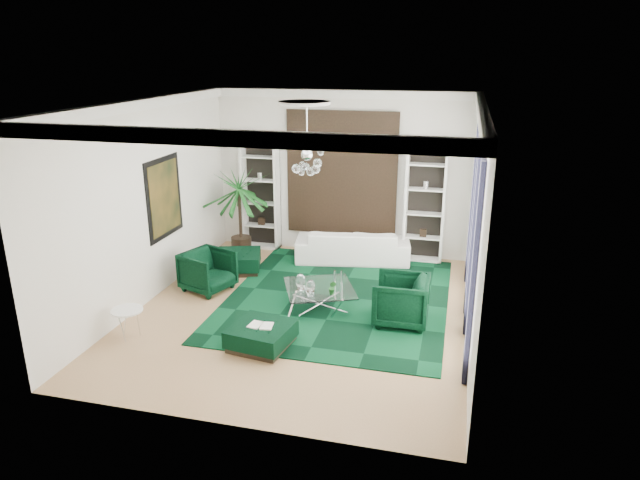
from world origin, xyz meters
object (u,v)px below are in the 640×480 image
(armchair_left, at_px, (208,271))
(armchair_right, at_px, (401,300))
(sofa, at_px, (353,245))
(ottoman_front, at_px, (261,336))
(side_table, at_px, (128,324))
(ottoman_side, at_px, (239,262))
(palm, at_px, (239,201))
(coffee_table, at_px, (319,298))

(armchair_left, relative_size, armchair_right, 0.94)
(sofa, relative_size, ottoman_front, 2.78)
(ottoman_front, bearing_deg, armchair_left, 133.07)
(ottoman_front, height_order, side_table, side_table)
(armchair_left, relative_size, ottoman_side, 0.97)
(palm, bearing_deg, coffee_table, -44.16)
(palm, bearing_deg, sofa, 4.93)
(palm, bearing_deg, armchair_right, -33.42)
(sofa, height_order, ottoman_side, sofa)
(coffee_table, bearing_deg, side_table, -146.19)
(ottoman_side, xyz_separation_m, side_table, (-0.64, -3.35, 0.04))
(sofa, relative_size, ottoman_side, 2.77)
(coffee_table, bearing_deg, armchair_right, -8.48)
(armchair_right, bearing_deg, armchair_left, -98.28)
(side_table, bearing_deg, palm, 85.92)
(ottoman_side, bearing_deg, armchair_left, -99.44)
(armchair_right, height_order, side_table, armchair_right)
(armchair_left, height_order, armchair_right, armchair_right)
(sofa, relative_size, palm, 0.99)
(ottoman_side, bearing_deg, palm, 108.09)
(side_table, bearing_deg, armchair_left, 78.53)
(ottoman_front, bearing_deg, armchair_right, 33.96)
(sofa, bearing_deg, coffee_table, 77.95)
(ottoman_side, bearing_deg, sofa, 27.99)
(sofa, bearing_deg, ottoman_side, 18.38)
(ottoman_side, relative_size, side_table, 1.78)
(ottoman_front, bearing_deg, ottoman_side, 117.77)
(sofa, distance_m, ottoman_front, 4.38)
(ottoman_side, height_order, palm, palm)
(coffee_table, distance_m, palm, 3.68)
(sofa, bearing_deg, side_table, 47.60)
(armchair_right, height_order, ottoman_front, armchair_right)
(armchair_right, xyz_separation_m, ottoman_side, (-3.74, 1.68, -0.23))
(sofa, xyz_separation_m, palm, (-2.64, -0.23, 0.93))
(armchair_left, relative_size, palm, 0.34)
(coffee_table, distance_m, side_table, 3.41)
(sofa, xyz_separation_m, coffee_table, (-0.11, -2.68, -0.16))
(armchair_right, relative_size, ottoman_side, 1.03)
(armchair_left, relative_size, ottoman_front, 0.97)
(palm, bearing_deg, side_table, -94.08)
(sofa, distance_m, armchair_left, 3.45)
(armchair_left, distance_m, ottoman_side, 1.18)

